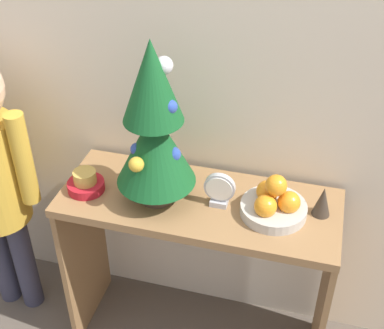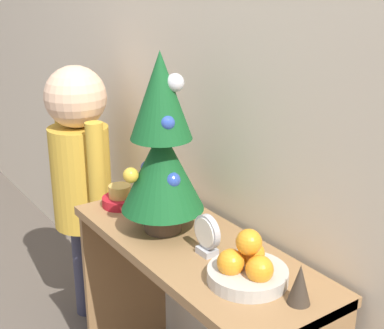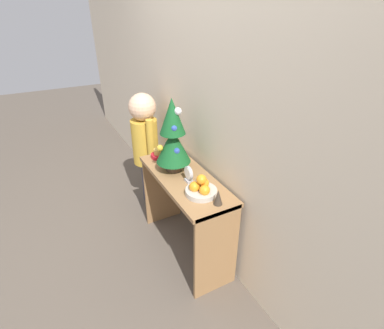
# 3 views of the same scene
# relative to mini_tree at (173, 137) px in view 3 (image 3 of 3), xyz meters

# --- Properties ---
(ground_plane) EXTENTS (12.00, 12.00, 0.00)m
(ground_plane) POSITION_rel_mini_tree_xyz_m (0.13, -0.16, -0.96)
(ground_plane) COLOR brown
(back_wall) EXTENTS (7.00, 0.05, 2.50)m
(back_wall) POSITION_rel_mini_tree_xyz_m (0.13, 0.25, 0.29)
(back_wall) COLOR beige
(back_wall) RESTS_ON ground_plane
(console_table) EXTENTS (0.92, 0.36, 0.69)m
(console_table) POSITION_rel_mini_tree_xyz_m (0.13, 0.02, -0.44)
(console_table) COLOR olive
(console_table) RESTS_ON ground_plane
(mini_tree) EXTENTS (0.25, 0.25, 0.55)m
(mini_tree) POSITION_rel_mini_tree_xyz_m (0.00, 0.00, 0.00)
(mini_tree) COLOR #4C3828
(mini_tree) RESTS_ON console_table
(fruit_bowl) EXTENTS (0.21, 0.21, 0.15)m
(fruit_bowl) POSITION_rel_mini_tree_xyz_m (0.38, 0.02, -0.23)
(fruit_bowl) COLOR #B7B2A8
(fruit_bowl) RESTS_ON console_table
(singing_bowl) EXTENTS (0.12, 0.12, 0.07)m
(singing_bowl) POSITION_rel_mini_tree_xyz_m (-0.24, -0.02, -0.24)
(singing_bowl) COLOR #AD1923
(singing_bowl) RESTS_ON console_table
(desk_clock) EXTENTS (0.10, 0.04, 0.12)m
(desk_clock) POSITION_rel_mini_tree_xyz_m (0.20, 0.02, -0.21)
(desk_clock) COLOR #B2B2B7
(desk_clock) RESTS_ON console_table
(figurine) EXTENTS (0.06, 0.06, 0.10)m
(figurine) POSITION_rel_mini_tree_xyz_m (0.52, 0.06, -0.22)
(figurine) COLOR #382D23
(figurine) RESTS_ON console_table
(child_figure) EXTENTS (0.37, 0.24, 1.12)m
(child_figure) POSITION_rel_mini_tree_xyz_m (-0.64, 0.01, -0.25)
(child_figure) COLOR #38384C
(child_figure) RESTS_ON ground_plane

